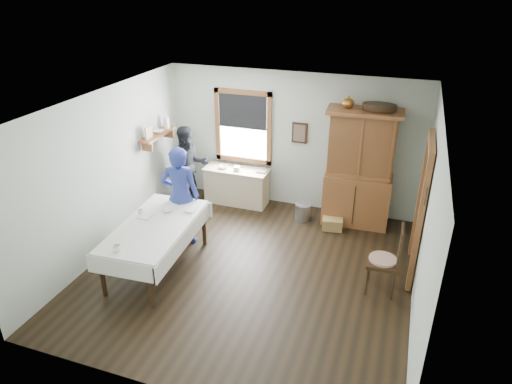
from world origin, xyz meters
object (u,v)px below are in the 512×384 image
spindle_chair (384,259)px  figure_dark (189,170)px  work_counter (237,186)px  pail (303,212)px  wicker_basket (332,224)px  woman_blue (181,199)px  dining_table (157,247)px  china_hutch (359,169)px

spindle_chair → figure_dark: figure_dark is taller
work_counter → pail: bearing=-9.4°
wicker_basket → woman_blue: 2.83m
woman_blue → figure_dark: (-0.51, 1.34, -0.06)m
spindle_chair → pail: spindle_chair is taller
dining_table → work_counter: bearing=82.2°
wicker_basket → woman_blue: woman_blue is taller
dining_table → spindle_chair: (3.43, 0.59, 0.15)m
pail → woman_blue: (-1.82, -1.46, 0.67)m
pail → figure_dark: size_ratio=0.21×
dining_table → figure_dark: 2.30m
pail → woman_blue: woman_blue is taller
woman_blue → work_counter: bearing=-116.4°
dining_table → figure_dark: (-0.51, 2.21, 0.36)m
dining_table → wicker_basket: 3.25m
china_hutch → woman_blue: bearing=-152.0°
woman_blue → china_hutch: bearing=-163.7°
work_counter → figure_dark: figure_dark is taller
dining_table → spindle_chair: bearing=9.7°
china_hutch → dining_table: bearing=-140.5°
work_counter → spindle_chair: spindle_chair is taller
china_hutch → spindle_chair: 2.13m
work_counter → dining_table: dining_table is taller
figure_dark → china_hutch: bearing=-31.7°
china_hutch → wicker_basket: (-0.35, -0.39, -1.00)m
dining_table → figure_dark: figure_dark is taller
dining_table → china_hutch: bearing=42.4°
wicker_basket → work_counter: bearing=168.2°
woman_blue → pail: bearing=-155.9°
spindle_chair → woman_blue: size_ratio=0.67×
wicker_basket → figure_dark: 3.01m
pail → figure_dark: figure_dark is taller
woman_blue → figure_dark: woman_blue is taller
spindle_chair → pail: size_ratio=3.47×
dining_table → spindle_chair: spindle_chair is taller
dining_table → woman_blue: size_ratio=1.22×
spindle_chair → figure_dark: (-3.95, 1.63, 0.21)m
work_counter → spindle_chair: size_ratio=1.18×
dining_table → pail: (1.82, 2.33, -0.24)m
pail → dining_table: bearing=-127.9°
spindle_chair → wicker_basket: spindle_chair is taller
figure_dark → pail: bearing=-34.4°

